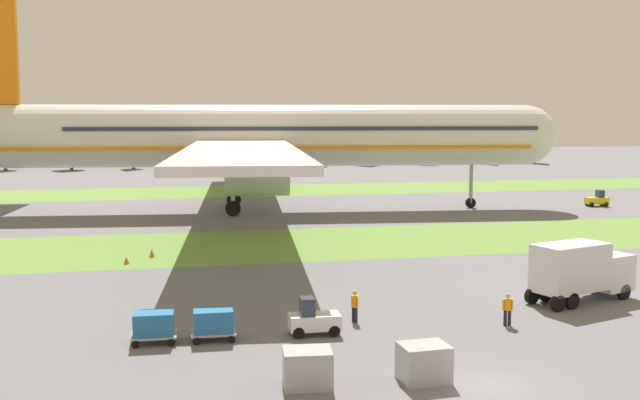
# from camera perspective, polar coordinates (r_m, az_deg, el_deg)

# --- Properties ---
(ground_plane) EXTENTS (400.00, 400.00, 0.00)m
(ground_plane) POSITION_cam_1_polar(r_m,az_deg,el_deg) (32.48, 12.88, -13.74)
(ground_plane) COLOR slate
(grass_strip_near) EXTENTS (320.00, 16.35, 0.01)m
(grass_strip_near) POSITION_cam_1_polar(r_m,az_deg,el_deg) (65.00, -0.20, -3.29)
(grass_strip_near) COLOR olive
(grass_strip_near) RESTS_ON ground
(grass_strip_far) EXTENTS (320.00, 16.35, 0.01)m
(grass_strip_far) POSITION_cam_1_polar(r_m,az_deg,el_deg) (108.75, -4.99, 0.70)
(grass_strip_far) COLOR olive
(grass_strip_far) RESTS_ON ground
(airliner) EXTENTS (71.57, 88.16, 24.20)m
(airliner) POSITION_cam_1_polar(r_m,az_deg,el_deg) (85.92, -5.15, 4.92)
(airliner) COLOR silver
(airliner) RESTS_ON ground
(baggage_tug) EXTENTS (2.64, 1.38, 1.97)m
(baggage_tug) POSITION_cam_1_polar(r_m,az_deg,el_deg) (38.36, -0.53, -9.09)
(baggage_tug) COLOR silver
(baggage_tug) RESTS_ON ground
(cargo_dolly_lead) EXTENTS (2.25, 1.57, 1.55)m
(cargo_dolly_lead) POSITION_cam_1_polar(r_m,az_deg,el_deg) (37.86, -8.15, -9.21)
(cargo_dolly_lead) COLOR #A3A3A8
(cargo_dolly_lead) RESTS_ON ground
(cargo_dolly_second) EXTENTS (2.25, 1.57, 1.55)m
(cargo_dolly_second) POSITION_cam_1_polar(r_m,az_deg,el_deg) (37.89, -12.60, -9.29)
(cargo_dolly_second) COLOR #A3A3A8
(cargo_dolly_second) RESTS_ON ground
(catering_truck) EXTENTS (7.33, 4.32, 3.58)m
(catering_truck) POSITION_cam_1_polar(r_m,az_deg,el_deg) (47.34, 19.32, -5.02)
(catering_truck) COLOR silver
(catering_truck) RESTS_ON ground
(pushback_tractor) EXTENTS (2.72, 1.57, 1.97)m
(pushback_tractor) POSITION_cam_1_polar(r_m,az_deg,el_deg) (96.47, 20.43, 0.04)
(pushback_tractor) COLOR yellow
(pushback_tractor) RESTS_ON ground
(ground_crew_marshaller) EXTENTS (0.36, 0.52, 1.74)m
(ground_crew_marshaller) POSITION_cam_1_polar(r_m,az_deg,el_deg) (40.57, 2.67, -8.03)
(ground_crew_marshaller) COLOR black
(ground_crew_marshaller) RESTS_ON ground
(ground_crew_loader) EXTENTS (0.55, 0.36, 1.74)m
(ground_crew_loader) POSITION_cam_1_polar(r_m,az_deg,el_deg) (41.10, 14.14, -8.03)
(ground_crew_loader) COLOR black
(ground_crew_loader) RESTS_ON ground
(uld_container_0) EXTENTS (2.15, 1.80, 1.56)m
(uld_container_0) POSITION_cam_1_polar(r_m,az_deg,el_deg) (31.48, -0.97, -12.72)
(uld_container_0) COLOR #A3A3A8
(uld_container_0) RESTS_ON ground
(uld_container_1) EXTENTS (2.08, 1.71, 1.58)m
(uld_container_1) POSITION_cam_1_polar(r_m,az_deg,el_deg) (32.37, 7.94, -12.22)
(uld_container_1) COLOR #A3A3A8
(uld_container_1) RESTS_ON ground
(taxiway_marker_0) EXTENTS (0.44, 0.44, 0.68)m
(taxiway_marker_0) POSITION_cam_1_polar(r_m,az_deg,el_deg) (60.01, -12.73, -3.97)
(taxiway_marker_0) COLOR orange
(taxiway_marker_0) RESTS_ON ground
(taxiway_marker_1) EXTENTS (0.44, 0.44, 0.58)m
(taxiway_marker_1) POSITION_cam_1_polar(r_m,az_deg,el_deg) (57.75, -14.58, -4.48)
(taxiway_marker_1) COLOR orange
(taxiway_marker_1) RESTS_ON ground
(distant_tree_line) EXTENTS (143.38, 10.01, 11.41)m
(distant_tree_line) POSITION_cam_1_polar(r_m,az_deg,el_deg) (156.05, -7.60, 4.89)
(distant_tree_line) COLOR #4C3823
(distant_tree_line) RESTS_ON ground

